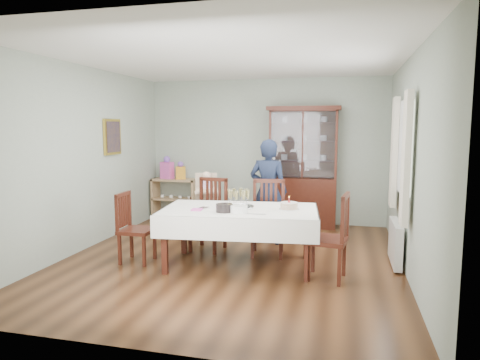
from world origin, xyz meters
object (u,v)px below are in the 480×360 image
(dining_table, at_px, (240,237))
(birthday_cake, at_px, (289,206))
(sideboard, at_px, (175,199))
(gift_bag_orange, at_px, (181,171))
(chair_end_right, at_px, (328,254))
(woman, at_px, (268,191))
(high_chair, at_px, (207,212))
(chair_far_right, at_px, (268,233))
(china_cabinet, at_px, (303,165))
(champagne_tray, at_px, (239,202))
(chair_end_left, at_px, (136,241))
(chair_far_left, at_px, (208,229))
(gift_bag_pink, at_px, (167,169))

(dining_table, xyz_separation_m, birthday_cake, (0.63, 0.08, 0.42))
(sideboard, distance_m, gift_bag_orange, 0.57)
(chair_end_right, bearing_deg, birthday_cake, -113.79)
(woman, xyz_separation_m, high_chair, (-1.05, 0.11, -0.39))
(chair_far_right, relative_size, chair_end_right, 1.02)
(china_cabinet, xyz_separation_m, champagne_tray, (-0.61, -2.41, -0.29))
(chair_end_left, relative_size, chair_end_right, 0.90)
(chair_end_left, bearing_deg, dining_table, -84.87)
(chair_far_left, xyz_separation_m, gift_bag_orange, (-1.17, 1.86, 0.64))
(woman, distance_m, high_chair, 1.12)
(chair_end_left, xyz_separation_m, birthday_cake, (2.03, 0.25, 0.53))
(sideboard, bearing_deg, high_chair, -48.82)
(chair_far_left, bearing_deg, high_chair, 116.89)
(gift_bag_pink, bearing_deg, chair_end_right, -40.14)
(chair_far_left, xyz_separation_m, chair_end_left, (-0.77, -0.79, -0.03))
(chair_far_right, height_order, high_chair, high_chair)
(chair_far_left, relative_size, chair_end_right, 1.01)
(chair_far_left, xyz_separation_m, high_chair, (-0.25, 0.69, 0.11))
(high_chair, bearing_deg, chair_end_right, -57.18)
(dining_table, distance_m, chair_end_left, 1.41)
(chair_far_left, xyz_separation_m, champagne_tray, (0.60, -0.55, 0.52))
(chair_far_right, bearing_deg, gift_bag_pink, 134.35)
(sideboard, height_order, chair_end_right, chair_end_right)
(chair_far_left, distance_m, woman, 1.10)
(china_cabinet, distance_m, chair_far_left, 2.36)
(dining_table, distance_m, gift_bag_pink, 3.30)
(chair_end_right, bearing_deg, chair_far_right, -124.64)
(chair_end_left, distance_m, birthday_cake, 2.11)
(china_cabinet, distance_m, gift_bag_pink, 2.66)
(chair_far_left, xyz_separation_m, gift_bag_pink, (-1.45, 1.86, 0.68))
(dining_table, distance_m, chair_far_right, 0.62)
(chair_far_right, height_order, chair_end_left, chair_far_right)
(woman, bearing_deg, gift_bag_pink, -23.78)
(gift_bag_orange, bearing_deg, chair_end_left, -81.38)
(chair_far_right, relative_size, gift_bag_pink, 2.38)
(china_cabinet, distance_m, birthday_cake, 2.42)
(chair_end_left, bearing_deg, chair_far_left, -45.94)
(dining_table, relative_size, gift_bag_pink, 4.74)
(chair_far_left, height_order, high_chair, high_chair)
(chair_far_left, bearing_deg, champagne_tray, -35.79)
(sideboard, bearing_deg, chair_end_left, -78.79)
(chair_end_left, xyz_separation_m, chair_end_right, (2.53, -0.06, 0.03))
(dining_table, relative_size, woman, 1.29)
(dining_table, relative_size, chair_end_left, 2.25)
(chair_end_right, height_order, high_chair, high_chair)
(chair_far_left, bearing_deg, birthday_cake, -16.54)
(woman, bearing_deg, gift_bag_orange, -27.22)
(china_cabinet, relative_size, chair_far_right, 2.05)
(china_cabinet, relative_size, birthday_cake, 8.51)
(sideboard, bearing_deg, gift_bag_orange, -8.91)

